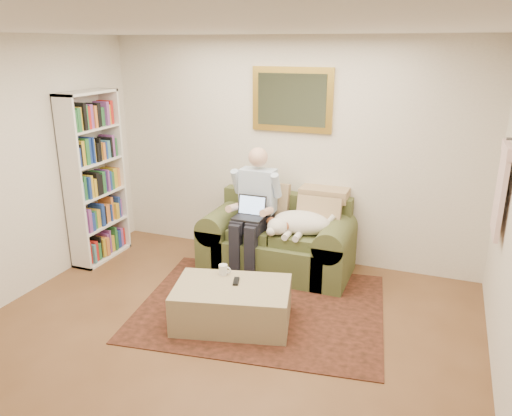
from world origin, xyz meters
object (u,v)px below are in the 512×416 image
Objects in this scene: sleeping_dog at (302,223)px; ottoman at (232,305)px; sofa at (278,246)px; laptop at (250,212)px; seated_man at (252,213)px; bookshelf at (95,178)px; coffee_mug at (223,270)px.

sleeping_dog reaches higher than ottoman.
sofa is 1.59× the size of ottoman.
laptop reaches higher than sofa.
seated_man is 1.26m from ottoman.
bookshelf is at bearing -171.68° from sleeping_dog.
sleeping_dog is at bearing 7.13° from seated_man.
coffee_mug is at bearing -18.22° from bookshelf.
seated_man reaches higher than laptop.
bookshelf is (-2.43, -0.36, 0.36)m from sleeping_dog.
sleeping_dog is at bearing 13.64° from laptop.
seated_man is 4.33× the size of laptop.
ottoman is (0.24, -1.06, -0.55)m from laptop.
seated_man reaches higher than sleeping_dog.
seated_man is at bearing 8.67° from bookshelf.
sofa is 16.81× the size of coffee_mug.
laptop is 0.47× the size of sleeping_dog.
seated_man is at bearing -172.87° from sleeping_dog.
seated_man is 0.56m from sleeping_dog.
sofa is at bearing 11.69° from bookshelf.
sleeping_dog is 0.65× the size of ottoman.
sofa is at bearing 79.99° from coffee_mug.
laptop is 0.16× the size of bookshelf.
ottoman is at bearing -77.16° from laptop.
bookshelf is (-1.94, 0.64, 0.57)m from coffee_mug.
laptop is 0.91m from coffee_mug.
laptop is at bearing 94.11° from coffee_mug.
laptop reaches higher than sleeping_dog.
seated_man is at bearing 90.00° from laptop.
coffee_mug is (-0.19, -1.08, 0.14)m from sofa.
ottoman is at bearing -77.89° from seated_man.
sofa is at bearing 31.45° from seated_man.
laptop is at bearing 102.84° from ottoman.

